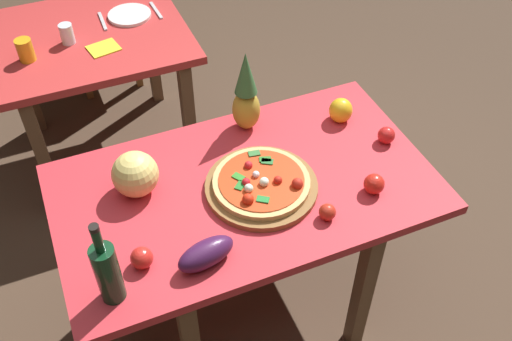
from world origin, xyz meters
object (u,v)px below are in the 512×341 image
object	(u,v)px
tomato_at_corner	(142,258)
pizza_board	(261,187)
tomato_beside_pepper	(386,135)
drinking_glass_juice	(25,50)
napkin_folded	(104,48)
eggplant	(206,254)
drinking_glass_water	(67,34)
pineapple_left	(246,96)
dining_chair	(98,18)
knife_utensil	(156,10)
melon	(135,174)
bell_pepper	(341,110)
tomato_near_board	(374,184)
pizza	(262,182)
background_table	(93,54)
fork_utensil	(103,21)
tomato_by_bottle	(327,212)
display_table	(245,202)
wine_bottle	(107,272)
dinner_plate	(130,15)

from	to	relation	value
tomato_at_corner	pizza_board	bearing A→B (deg)	18.32
tomato_beside_pepper	drinking_glass_juice	world-z (taller)	drinking_glass_juice
pizza_board	napkin_folded	xyz separation A→B (m)	(-0.33, 1.14, -0.01)
tomato_beside_pepper	tomato_at_corner	world-z (taller)	tomato_at_corner
eggplant	drinking_glass_water	world-z (taller)	drinking_glass_water
pizza_board	pineapple_left	distance (m)	0.38
dining_chair	knife_utensil	bearing A→B (deg)	112.23
pizza_board	melon	xyz separation A→B (m)	(-0.42, 0.17, 0.07)
bell_pepper	tomato_near_board	bearing A→B (deg)	-101.83
pizza	tomato_near_board	xyz separation A→B (m)	(0.37, -0.16, -0.00)
background_table	napkin_folded	xyz separation A→B (m)	(0.04, -0.16, 0.12)
background_table	pineapple_left	size ratio (longest dim) A/B	2.70
eggplant	drinking_glass_water	distance (m)	1.50
tomato_beside_pepper	knife_utensil	size ratio (longest dim) A/B	0.38
pizza	bell_pepper	xyz separation A→B (m)	(0.45, 0.24, 0.01)
pineapple_left	tomato_beside_pepper	world-z (taller)	pineapple_left
pizza	fork_utensil	distance (m)	1.41
pizza	fork_utensil	bearing A→B (deg)	101.53
pineapple_left	eggplant	xyz separation A→B (m)	(-0.37, -0.58, -0.11)
eggplant	napkin_folded	world-z (taller)	eggplant
pizza_board	eggplant	size ratio (longest dim) A/B	2.06
pizza_board	eggplant	xyz separation A→B (m)	(-0.29, -0.23, 0.03)
drinking_glass_water	bell_pepper	bearing A→B (deg)	-47.64
pizza_board	eggplant	distance (m)	0.37
tomato_beside_pepper	tomato_at_corner	xyz separation A→B (m)	(-1.04, -0.21, 0.00)
pizza	tomato_by_bottle	xyz separation A→B (m)	(0.16, -0.21, -0.01)
display_table	pizza	world-z (taller)	pizza
eggplant	tomato_by_bottle	distance (m)	0.45
tomato_near_board	drinking_glass_juice	world-z (taller)	drinking_glass_juice
eggplant	pineapple_left	bearing A→B (deg)	57.00
bell_pepper	knife_utensil	bearing A→B (deg)	111.77
wine_bottle	background_table	bearing A→B (deg)	81.71
background_table	drinking_glass_water	distance (m)	0.20
napkin_folded	knife_utensil	bearing A→B (deg)	36.55
tomato_near_board	drinking_glass_water	bearing A→B (deg)	120.66
tomato_near_board	dinner_plate	bearing A→B (deg)	108.30
wine_bottle	dinner_plate	distance (m)	1.69
tomato_beside_pepper	drinking_glass_water	bearing A→B (deg)	130.39
display_table	drinking_glass_juice	world-z (taller)	drinking_glass_juice
melon	dinner_plate	size ratio (longest dim) A/B	0.76
dining_chair	tomato_by_bottle	distance (m)	2.22
wine_bottle	knife_utensil	xyz separation A→B (m)	(0.59, 1.62, -0.12)
tomato_by_bottle	napkin_folded	size ratio (longest dim) A/B	0.43
tomato_beside_pepper	dinner_plate	distance (m)	1.51
wine_bottle	napkin_folded	xyz separation A→B (m)	(0.27, 1.38, -0.12)
pizza_board	knife_utensil	bearing A→B (deg)	90.12
pineapple_left	eggplant	distance (m)	0.70
tomato_beside_pepper	napkin_folded	distance (m)	1.41
napkin_folded	tomato_near_board	bearing A→B (deg)	-61.77
bell_pepper	napkin_folded	xyz separation A→B (m)	(-0.79, 0.90, -0.04)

